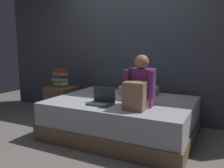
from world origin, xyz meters
TOP-DOWN VIEW (x-y plane):
  - ground_plane at (0.00, 0.00)m, footprint 8.00×8.00m
  - wall_back at (0.00, 1.20)m, footprint 5.60×0.10m
  - bed at (0.20, 0.30)m, footprint 2.00×1.50m
  - nightstand at (-1.10, 0.54)m, footprint 0.44×0.46m
  - person_sitting at (0.56, 0.01)m, footprint 0.39×0.44m
  - laptop at (0.07, -0.07)m, footprint 0.32×0.23m
  - pillow at (0.28, 0.75)m, footprint 0.56×0.36m
  - book_stack at (-1.11, 0.55)m, footprint 0.25×0.18m
  - clothes_pile at (-0.32, 0.55)m, footprint 0.20×0.22m

SIDE VIEW (x-z plane):
  - ground_plane at x=0.00m, z-range 0.00..0.00m
  - bed at x=0.20m, z-range 0.00..0.52m
  - nightstand at x=-1.10m, z-range 0.00..0.57m
  - clothes_pile at x=-0.32m, z-range 0.52..0.63m
  - laptop at x=0.07m, z-range 0.47..0.69m
  - pillow at x=0.28m, z-range 0.52..0.65m
  - book_stack at x=-1.11m, z-range 0.57..0.89m
  - person_sitting at x=0.56m, z-range 0.45..1.10m
  - wall_back at x=0.00m, z-range 0.00..2.70m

